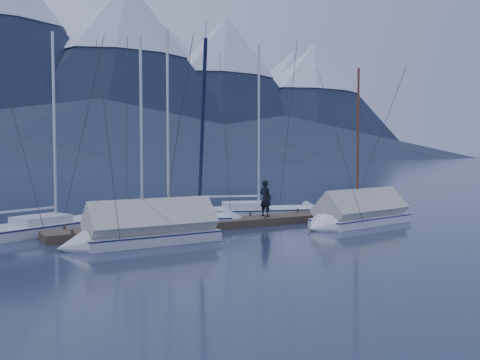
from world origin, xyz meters
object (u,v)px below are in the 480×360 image
Objects in this scene: sailboat_open_left at (66,226)px; sailboat_covered_far at (139,233)px; sailboat_open_right at (268,213)px; person at (265,198)px; sailboat_covered_near at (355,216)px; sailboat_open_mid at (180,222)px.

sailboat_covered_far is (1.66, -5.11, 0.25)m from sailboat_open_left.
person is (-1.60, -2.14, 1.06)m from sailboat_open_right.
sailboat_open_left is at bearing 176.96° from sailboat_open_right.
sailboat_covered_near is at bearing -147.86° from person.
sailboat_open_left reaches higher than sailboat_covered_far.
sailboat_open_right is at bearing 26.86° from sailboat_covered_far.
sailboat_open_mid is 4.97m from sailboat_covered_far.
sailboat_open_mid is at bearing -171.46° from sailboat_open_right.
person is (9.04, -2.71, 1.07)m from sailboat_open_left.
sailboat_open_right reaches higher than sailboat_covered_near.
sailboat_covered_far is at bearing -131.95° from sailboat_open_mid.
sailboat_covered_far is (-3.32, -3.69, 0.24)m from sailboat_open_mid.
sailboat_open_left is at bearing 54.87° from person.
sailboat_open_mid reaches higher than sailboat_open_right.
sailboat_covered_near is (12.41, -5.48, 0.25)m from sailboat_open_left.
sailboat_open_left is 5.18m from sailboat_open_mid.
sailboat_covered_near is at bearing -1.97° from sailboat_covered_far.
sailboat_open_right reaches higher than sailboat_covered_far.
sailboat_open_left is at bearing 156.18° from sailboat_covered_near.
sailboat_open_left is 9.49m from person.
sailboat_open_left is 1.12× the size of sailboat_covered_far.
sailboat_covered_far reaches higher than sailboat_covered_near.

